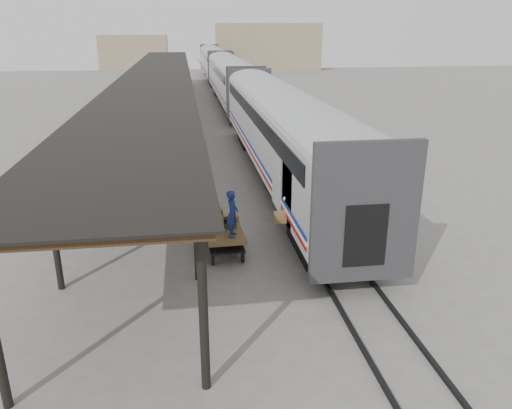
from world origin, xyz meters
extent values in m
plane|color=slate|center=(0.00, 0.00, 0.00)|extent=(160.00, 160.00, 0.00)
cube|color=silver|center=(3.20, 8.00, 2.60)|extent=(3.00, 24.00, 2.90)
cube|color=#28282B|center=(3.20, -3.90, 2.60)|extent=(3.04, 0.22, 3.50)
cube|color=black|center=(1.68, 8.00, 3.50)|extent=(0.04, 22.08, 0.65)
cube|color=black|center=(3.20, 8.00, 0.90)|extent=(2.55, 23.04, 0.50)
cube|color=silver|center=(3.20, 34.00, 2.60)|extent=(3.00, 24.00, 2.90)
cube|color=#28282B|center=(3.20, 22.10, 2.60)|extent=(3.04, 0.22, 3.50)
cube|color=black|center=(1.68, 34.00, 3.50)|extent=(0.04, 22.08, 0.65)
cube|color=black|center=(3.20, 34.00, 0.90)|extent=(2.55, 23.04, 0.50)
cube|color=silver|center=(3.20, 60.00, 2.60)|extent=(3.00, 24.00, 2.90)
cube|color=#28282B|center=(3.20, 48.10, 2.60)|extent=(3.04, 0.22, 3.50)
cube|color=black|center=(1.68, 60.00, 3.50)|extent=(0.04, 22.08, 0.65)
cube|color=black|center=(3.20, 60.00, 0.90)|extent=(2.55, 23.04, 0.50)
cube|color=black|center=(1.95, -0.50, 2.15)|extent=(0.50, 1.70, 2.00)
imported|color=white|center=(1.95, -0.50, 2.01)|extent=(0.72, 0.89, 1.72)
cube|color=olive|center=(1.55, -0.65, 1.40)|extent=(0.57, 0.25, 0.42)
cube|color=#422B19|center=(-3.40, 24.00, 4.00)|extent=(4.60, 64.00, 0.18)
cube|color=black|center=(-3.40, 24.00, 4.12)|extent=(4.90, 64.30, 0.06)
cylinder|color=black|center=(-5.45, 24.00, 2.00)|extent=(0.20, 0.20, 4.00)
cylinder|color=black|center=(-5.45, 55.00, 2.00)|extent=(0.20, 0.20, 4.00)
cylinder|color=black|center=(-1.35, -7.00, 2.00)|extent=(0.20, 0.20, 4.00)
cylinder|color=black|center=(-1.35, 24.00, 2.00)|extent=(0.20, 0.20, 4.00)
cylinder|color=black|center=(-1.35, 55.00, 2.00)|extent=(0.20, 0.20, 4.00)
cube|color=black|center=(2.48, 34.00, 0.06)|extent=(0.10, 150.00, 0.12)
cube|color=black|center=(3.92, 34.00, 0.06)|extent=(0.10, 150.00, 0.12)
cube|color=tan|center=(14.00, 78.00, 4.00)|extent=(18.00, 10.00, 8.00)
cube|color=tan|center=(-10.00, 82.00, 3.00)|extent=(12.00, 8.00, 6.00)
cube|color=brown|center=(-0.38, -0.10, 0.80)|extent=(1.36, 2.45, 0.12)
cube|color=black|center=(-0.38, -0.10, 0.45)|extent=(1.25, 2.35, 0.06)
cylinder|color=black|center=(-0.84, -1.07, 0.20)|extent=(0.10, 0.40, 0.40)
cylinder|color=black|center=(0.16, -1.03, 0.20)|extent=(0.10, 0.40, 0.40)
cylinder|color=black|center=(-0.93, 0.83, 0.20)|extent=(0.10, 0.40, 0.40)
cylinder|color=black|center=(0.07, 0.87, 0.20)|extent=(0.10, 0.40, 0.40)
cube|color=#38393B|center=(-0.61, 0.43, 0.97)|extent=(0.74, 0.60, 0.22)
cube|color=olive|center=(-0.12, 0.62, 0.97)|extent=(0.65, 0.47, 0.22)
cube|color=black|center=(-0.64, -0.08, 0.97)|extent=(0.57, 0.42, 0.22)
cube|color=#3C4428|center=(-0.18, 0.02, 0.95)|extent=(0.51, 0.37, 0.18)
cube|color=#503520|center=(-0.64, 0.37, 1.18)|extent=(0.60, 0.45, 0.21)
cube|color=olive|center=(-0.70, -0.05, 1.21)|extent=(0.66, 0.56, 0.22)
cube|color=#38393B|center=(-0.62, 0.32, 1.36)|extent=(0.44, 0.32, 0.16)
cube|color=black|center=(-0.21, 0.05, 1.12)|extent=(0.47, 0.37, 0.15)
cube|color=maroon|center=(-2.92, 20.86, 0.61)|extent=(1.58, 1.92, 1.00)
cube|color=maroon|center=(-3.10, 21.27, 1.27)|extent=(1.13, 0.98, 0.39)
cylinder|color=black|center=(-3.09, 20.13, 0.20)|extent=(0.28, 0.42, 0.40)
cylinder|color=black|center=(-2.28, 20.48, 0.20)|extent=(0.28, 0.42, 0.40)
cylinder|color=black|center=(-3.57, 21.24, 0.20)|extent=(0.28, 0.42, 0.40)
cylinder|color=black|center=(-2.76, 21.60, 0.20)|extent=(0.28, 0.42, 0.40)
imported|color=navy|center=(-0.13, -0.75, 1.65)|extent=(0.50, 0.65, 1.59)
imported|color=black|center=(-2.30, 11.43, 0.84)|extent=(1.05, 0.60, 1.69)
camera|label=1|loc=(-1.55, -15.99, 7.44)|focal=35.00mm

